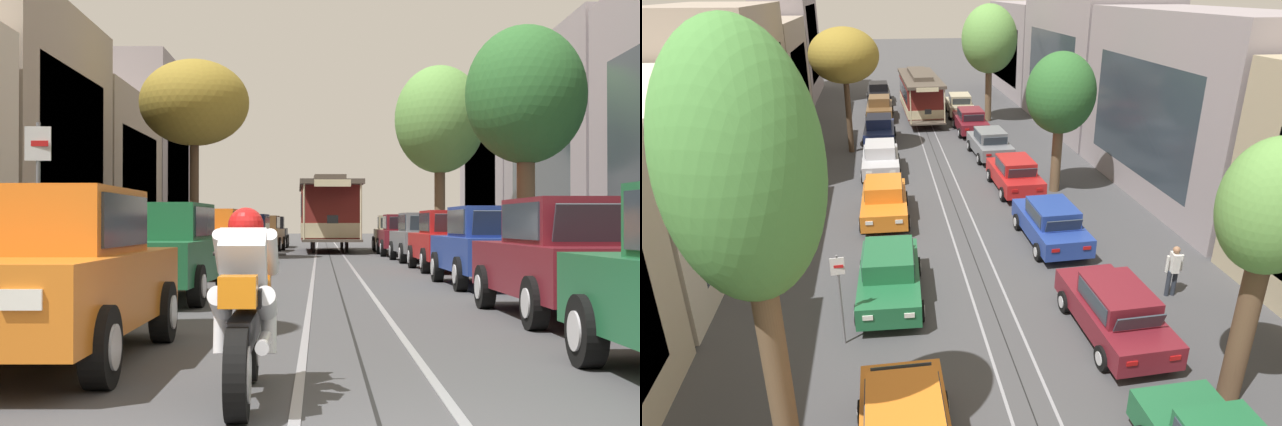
{
  "view_description": "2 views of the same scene",
  "coord_description": "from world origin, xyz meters",
  "views": [
    {
      "loc": [
        -0.37,
        -4.37,
        1.26
      ],
      "look_at": [
        -0.31,
        18.18,
        1.51
      ],
      "focal_mm": 50.16,
      "sensor_mm": 36.0,
      "label": 1
    },
    {
      "loc": [
        -3.04,
        -4.23,
        8.91
      ],
      "look_at": [
        0.0,
        15.29,
        0.57
      ],
      "focal_mm": 30.1,
      "sensor_mm": 36.0,
      "label": 2
    }
  ],
  "objects": [
    {
      "name": "cable_car_trolley",
      "position": [
        0.0,
        35.31,
        1.66
      ],
      "size": [
        2.79,
        9.17,
        3.28
      ],
      "color": "maroon",
      "rests_on": "ground"
    },
    {
      "name": "parked_car_grey_fifth_right",
      "position": [
        3.02,
        24.54,
        0.8
      ],
      "size": [
        2.1,
        4.41,
        1.58
      ],
      "color": "slate",
      "rests_on": "ground"
    },
    {
      "name": "street_tree_kerb_right_mid",
      "position": [
        4.69,
        33.31,
        5.59
      ],
      "size": [
        3.81,
        3.95,
        7.92
      ],
      "color": "brown",
      "rests_on": "ground"
    },
    {
      "name": "parked_car_maroon_second_right",
      "position": [
        2.98,
        7.4,
        0.8
      ],
      "size": [
        2.1,
        4.4,
        1.58
      ],
      "color": "maroon",
      "rests_on": "ground"
    },
    {
      "name": "motorcycle_with_rider",
      "position": [
        -0.9,
        1.96,
        0.65
      ],
      "size": [
        0.56,
        1.99,
        1.37
      ],
      "color": "black",
      "rests_on": "ground"
    },
    {
      "name": "parked_car_orange_near_left",
      "position": [
        -2.9,
        3.74,
        0.8
      ],
      "size": [
        2.0,
        4.36,
        1.58
      ],
      "color": "orange",
      "rests_on": "ground"
    },
    {
      "name": "parked_car_black_far_left",
      "position": [
        -2.98,
        41.55,
        0.8
      ],
      "size": [
        2.04,
        4.38,
        1.58
      ],
      "color": "black",
      "rests_on": "ground"
    },
    {
      "name": "trolley_track_rails",
      "position": [
        0.0,
        24.16,
        0.0
      ],
      "size": [
        1.14,
        60.31,
        0.01
      ],
      "color": "gray",
      "rests_on": "ground"
    },
    {
      "name": "parked_car_beige_far_right",
      "position": [
        2.96,
        35.45,
        0.8
      ],
      "size": [
        2.13,
        4.42,
        1.58
      ],
      "color": "#C1B28E",
      "rests_on": "ground"
    },
    {
      "name": "street_sign_post",
      "position": [
        -4.33,
        8.14,
        1.66
      ],
      "size": [
        0.36,
        0.08,
        2.67
      ],
      "color": "slate",
      "rests_on": "ground"
    },
    {
      "name": "ground_plane",
      "position": [
        0.0,
        20.93,
        0.0
      ],
      "size": [
        160.0,
        160.0,
        0.0
      ],
      "primitive_type": "plane",
      "color": "#424244"
    },
    {
      "name": "street_tree_kerb_left_second",
      "position": [
        -4.76,
        26.77,
        5.43
      ],
      "size": [
        3.84,
        3.85,
        6.97
      ],
      "color": "#4C3826",
      "rests_on": "ground"
    },
    {
      "name": "parked_car_navy_fifth_left",
      "position": [
        -3.09,
        28.72,
        0.8
      ],
      "size": [
        2.1,
        4.4,
        1.58
      ],
      "color": "#19234C",
      "rests_on": "ground"
    },
    {
      "name": "parked_car_green_second_left",
      "position": [
        -3.02,
        10.3,
        0.8
      ],
      "size": [
        2.12,
        4.41,
        1.58
      ],
      "color": "#1E6038",
      "rests_on": "ground"
    },
    {
      "name": "parked_car_orange_mid_left",
      "position": [
        -3.04,
        16.63,
        0.8
      ],
      "size": [
        2.08,
        4.4,
        1.58
      ],
      "color": "orange",
      "rests_on": "ground"
    },
    {
      "name": "parked_car_red_fourth_right",
      "position": [
        3.1,
        19.07,
        0.8
      ],
      "size": [
        2.06,
        4.39,
        1.58
      ],
      "color": "red",
      "rests_on": "ground"
    },
    {
      "name": "parked_car_maroon_sixth_right",
      "position": [
        2.87,
        30.12,
        0.8
      ],
      "size": [
        2.01,
        4.37,
        1.58
      ],
      "color": "maroon",
      "rests_on": "ground"
    },
    {
      "name": "parked_car_blue_mid_right",
      "position": [
        3.05,
        13.31,
        0.8
      ],
      "size": [
        2.08,
        4.4,
        1.58
      ],
      "color": "#233D93",
      "rests_on": "ground"
    },
    {
      "name": "parked_car_brown_sixth_left",
      "position": [
        -2.98,
        35.26,
        0.8
      ],
      "size": [
        2.09,
        4.4,
        1.58
      ],
      "color": "brown",
      "rests_on": "ground"
    },
    {
      "name": "street_tree_kerb_right_second",
      "position": [
        4.96,
        18.69,
        4.52
      ],
      "size": [
        3.11,
        3.0,
        6.39
      ],
      "color": "brown",
      "rests_on": "ground"
    },
    {
      "name": "parked_car_silver_fourth_left",
      "position": [
        -3.1,
        22.52,
        0.8
      ],
      "size": [
        2.04,
        4.38,
        1.58
      ],
      "color": "#B7B7BC",
      "rests_on": "ground"
    }
  ]
}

